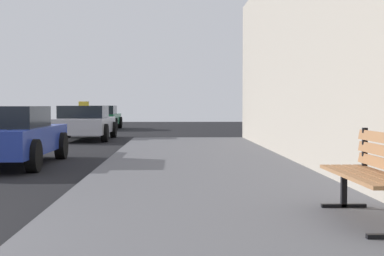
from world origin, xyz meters
name	(u,v)px	position (x,y,z in m)	size (l,w,h in m)	color
bench	(376,169)	(5.39, 1.40, 0.66)	(0.51, 1.72, 0.89)	#9E6B42
car_blue	(5,135)	(-0.21, 8.16, 0.65)	(2.06, 4.25, 1.27)	#233899
car_silver	(85,122)	(0.09, 17.16, 0.65)	(2.04, 4.42, 1.43)	#B7B7BF
car_green	(100,117)	(-0.53, 26.54, 0.65)	(2.06, 4.19, 1.27)	#196638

